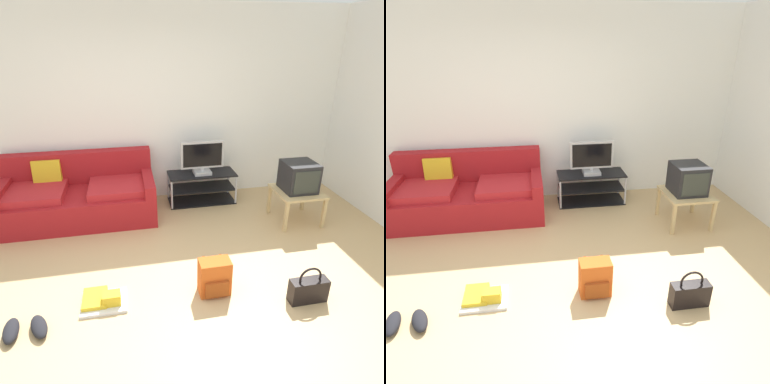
% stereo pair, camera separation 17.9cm
% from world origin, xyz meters
% --- Properties ---
extents(ground_plane, '(9.00, 9.80, 0.02)m').
position_xyz_m(ground_plane, '(0.00, 0.00, -0.01)').
color(ground_plane, tan).
extents(wall_back, '(9.00, 0.10, 2.70)m').
position_xyz_m(wall_back, '(0.00, 2.45, 1.35)').
color(wall_back, white).
rests_on(wall_back, ground_plane).
extents(couch, '(2.00, 0.94, 0.84)m').
position_xyz_m(couch, '(-0.90, 1.94, 0.31)').
color(couch, maroon).
rests_on(couch, ground_plane).
extents(tv_stand, '(0.98, 0.42, 0.46)m').
position_xyz_m(tv_stand, '(0.83, 2.08, 0.23)').
color(tv_stand, black).
rests_on(tv_stand, ground_plane).
extents(flat_tv, '(0.62, 0.22, 0.48)m').
position_xyz_m(flat_tv, '(0.83, 2.06, 0.69)').
color(flat_tv, '#B2B2B7').
rests_on(flat_tv, tv_stand).
extents(side_table, '(0.58, 0.58, 0.44)m').
position_xyz_m(side_table, '(1.93, 1.27, 0.38)').
color(side_table, tan).
rests_on(side_table, ground_plane).
extents(crt_tv, '(0.40, 0.41, 0.38)m').
position_xyz_m(crt_tv, '(1.93, 1.28, 0.63)').
color(crt_tv, '#232326').
rests_on(crt_tv, side_table).
extents(backpack, '(0.30, 0.25, 0.36)m').
position_xyz_m(backpack, '(0.50, 0.10, 0.18)').
color(backpack, '#CC561E').
rests_on(backpack, ground_plane).
extents(handbag, '(0.36, 0.12, 0.37)m').
position_xyz_m(handbag, '(1.33, -0.18, 0.13)').
color(handbag, black).
rests_on(handbag, ground_plane).
extents(sneakers_pair, '(0.41, 0.31, 0.09)m').
position_xyz_m(sneakers_pair, '(-1.17, -0.07, 0.04)').
color(sneakers_pair, black).
rests_on(sneakers_pair, ground_plane).
extents(floor_tray, '(0.41, 0.33, 0.14)m').
position_xyz_m(floor_tray, '(-0.54, 0.15, 0.04)').
color(floor_tray, silver).
rests_on(floor_tray, ground_plane).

